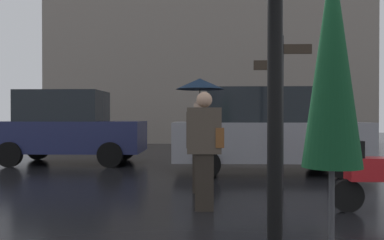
{
  "coord_description": "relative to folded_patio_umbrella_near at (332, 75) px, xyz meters",
  "views": [
    {
      "loc": [
        -0.19,
        -2.84,
        1.36
      ],
      "look_at": [
        -0.44,
        5.24,
        1.27
      ],
      "focal_mm": 37.21,
      "sensor_mm": 36.0,
      "label": 1
    }
  ],
  "objects": [
    {
      "name": "pedestrian_with_bag",
      "position": [
        -0.8,
        3.13,
        -0.65
      ],
      "size": [
        0.52,
        0.24,
        1.7
      ],
      "rotation": [
        0.0,
        0.0,
        2.27
      ],
      "color": "#2A241E",
      "rests_on": "ground"
    },
    {
      "name": "parked_car_right",
      "position": [
        -4.71,
        8.69,
        -0.58
      ],
      "size": [
        4.13,
        1.99,
        2.07
      ],
      "rotation": [
        0.0,
        0.0,
        0.27
      ],
      "color": "#1E234C",
      "rests_on": "ground"
    },
    {
      "name": "parked_scooter",
      "position": [
        1.65,
        3.1,
        -1.06
      ],
      "size": [
        1.46,
        0.32,
        1.23
      ],
      "rotation": [
        0.0,
        0.0,
        -0.34
      ],
      "color": "black",
      "rests_on": "ground"
    },
    {
      "name": "parked_car_left",
      "position": [
        0.63,
        7.06,
        -0.61
      ],
      "size": [
        4.49,
        2.04,
        2.01
      ],
      "rotation": [
        0.0,
        0.0,
        -0.15
      ],
      "color": "gray",
      "rests_on": "ground"
    },
    {
      "name": "pedestrian_with_umbrella",
      "position": [
        -0.9,
        4.45,
        -0.13
      ],
      "size": [
        0.85,
        0.85,
        2.02
      ],
      "rotation": [
        0.0,
        0.0,
        2.65
      ],
      "color": "#2A241E",
      "rests_on": "ground"
    },
    {
      "name": "folded_patio_umbrella_near",
      "position": [
        0.0,
        0.0,
        0.0
      ],
      "size": [
        0.51,
        0.51,
        2.43
      ],
      "color": "black",
      "rests_on": "ground"
    },
    {
      "name": "street_signpost",
      "position": [
        0.64,
        4.94,
        0.12
      ],
      "size": [
        1.08,
        0.08,
        2.86
      ],
      "color": "black",
      "rests_on": "ground"
    }
  ]
}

